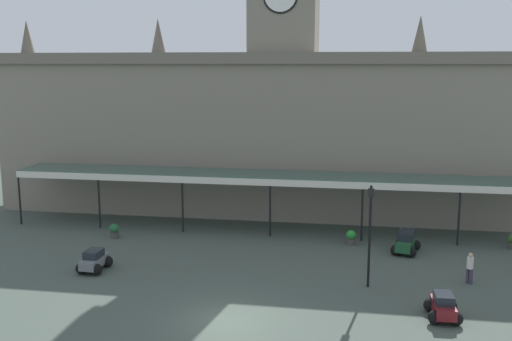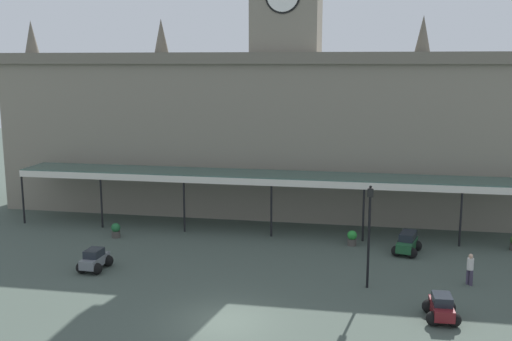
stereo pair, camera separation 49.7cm
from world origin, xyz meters
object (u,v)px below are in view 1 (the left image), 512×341
object	(u,v)px
car_grey_sedan	(94,262)
planter_by_canopy	(351,237)
pedestrian_crossing_forecourt	(470,267)
car_maroon_sedan	(443,308)
victorian_lamppost	(370,225)
car_green_estate	(406,243)
planter_forecourt_centre	(114,231)

from	to	relation	value
car_grey_sedan	planter_by_canopy	size ratio (longest dim) A/B	2.16
car_grey_sedan	planter_by_canopy	xyz separation A→B (m)	(13.92, 7.13, -0.01)
car_grey_sedan	pedestrian_crossing_forecourt	xyz separation A→B (m)	(20.07, 1.38, 0.41)
car_maroon_sedan	victorian_lamppost	xyz separation A→B (m)	(-3.25, 3.35, 2.78)
car_green_estate	car_grey_sedan	world-z (taller)	car_green_estate
car_green_estate	victorian_lamppost	world-z (taller)	victorian_lamppost
victorian_lamppost	car_green_estate	bearing A→B (deg)	68.96
car_maroon_sedan	car_green_estate	bearing A→B (deg)	95.46
car_green_estate	planter_forecourt_centre	bearing A→B (deg)	-179.76
car_maroon_sedan	pedestrian_crossing_forecourt	distance (m)	5.09
pedestrian_crossing_forecourt	planter_forecourt_centre	bearing A→B (deg)	167.68
victorian_lamppost	pedestrian_crossing_forecourt	bearing A→B (deg)	14.44
pedestrian_crossing_forecourt	planter_forecourt_centre	world-z (taller)	pedestrian_crossing_forecourt
car_maroon_sedan	planter_by_canopy	bearing A→B (deg)	111.95
planter_by_canopy	planter_forecourt_centre	size ratio (longest dim) A/B	1.00
car_green_estate	victorian_lamppost	distance (m)	7.08
planter_forecourt_centre	car_grey_sedan	bearing A→B (deg)	-77.06
victorian_lamppost	car_grey_sedan	bearing A→B (deg)	-179.84
pedestrian_crossing_forecourt	victorian_lamppost	bearing A→B (deg)	-165.56
car_maroon_sedan	planter_forecourt_centre	xyz separation A→B (m)	(-19.52, 9.38, -0.01)
planter_forecourt_centre	car_maroon_sedan	bearing A→B (deg)	-25.66
car_grey_sedan	planter_forecourt_centre	world-z (taller)	car_grey_sedan
victorian_lamppost	planter_by_canopy	xyz separation A→B (m)	(-0.96, 7.09, -2.80)
car_maroon_sedan	victorian_lamppost	size ratio (longest dim) A/B	0.39
car_maroon_sedan	planter_by_canopy	world-z (taller)	car_maroon_sedan
planter_forecourt_centre	car_green_estate	bearing A→B (deg)	0.24
car_grey_sedan	planter_forecourt_centre	bearing A→B (deg)	102.94
car_grey_sedan	car_maroon_sedan	bearing A→B (deg)	-10.35
pedestrian_crossing_forecourt	car_green_estate	bearing A→B (deg)	120.85
car_grey_sedan	car_maroon_sedan	size ratio (longest dim) A/B	1.00
pedestrian_crossing_forecourt	planter_by_canopy	xyz separation A→B (m)	(-6.15, 5.75, -0.42)
pedestrian_crossing_forecourt	planter_by_canopy	bearing A→B (deg)	136.92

